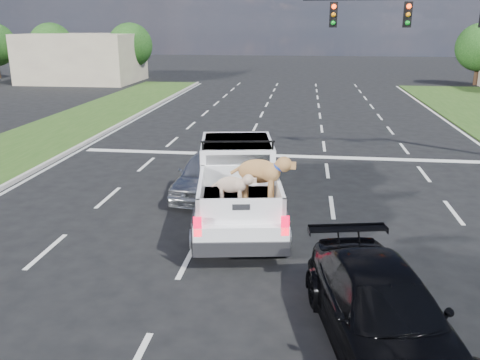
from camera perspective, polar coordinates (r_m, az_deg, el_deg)
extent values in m
plane|color=black|center=(11.80, 2.55, -9.36)|extent=(160.00, 160.00, 0.00)
cube|color=silver|center=(18.38, -12.34, 0.11)|extent=(0.12, 60.00, 0.01)
cube|color=silver|center=(17.54, -1.49, -0.32)|extent=(0.12, 60.00, 0.01)
cube|color=silver|center=(17.37, 10.00, -0.75)|extent=(0.12, 60.00, 0.01)
cube|color=silver|center=(17.90, 21.25, -1.15)|extent=(0.12, 60.00, 0.01)
cube|color=silver|center=(19.84, -22.05, 0.48)|extent=(0.15, 60.00, 0.01)
cube|color=silver|center=(21.21, 4.84, 2.72)|extent=(17.00, 0.45, 0.01)
cube|color=#9D9690|center=(19.95, -22.70, 0.68)|extent=(0.15, 60.00, 0.14)
cube|color=black|center=(21.37, 18.31, 17.22)|extent=(0.30, 0.18, 0.95)
sphere|color=#FF3507|center=(21.27, 18.45, 18.02)|extent=(0.18, 0.18, 0.18)
cube|color=black|center=(21.06, 10.45, 17.78)|extent=(0.30, 0.18, 0.95)
sphere|color=#FF3507|center=(20.96, 10.51, 18.60)|extent=(0.18, 0.18, 0.18)
cube|color=#B6AB8B|center=(51.07, -17.24, 12.95)|extent=(10.00, 8.00, 4.40)
cylinder|color=#332114|center=(54.68, -20.18, 11.72)|extent=(0.44, 0.44, 2.16)
sphere|color=#12360E|center=(54.55, -20.42, 14.03)|extent=(4.20, 4.20, 4.20)
cylinder|color=#332114|center=(51.54, -12.06, 12.11)|extent=(0.44, 0.44, 2.16)
sphere|color=#12360E|center=(51.41, -12.22, 14.57)|extent=(4.20, 4.20, 4.20)
cylinder|color=#332114|center=(51.02, 25.04, 10.86)|extent=(0.44, 0.44, 2.16)
sphere|color=#12360E|center=(50.89, 25.36, 13.33)|extent=(4.20, 4.20, 4.20)
cylinder|color=black|center=(12.05, -4.62, -6.59)|extent=(0.44, 0.89, 0.85)
cylinder|color=black|center=(12.10, 4.67, -6.49)|extent=(0.44, 0.89, 0.85)
cylinder|color=black|center=(15.92, -3.89, -0.60)|extent=(0.44, 0.89, 0.85)
cylinder|color=black|center=(15.96, 3.10, -0.54)|extent=(0.44, 0.89, 0.85)
cube|color=white|center=(13.90, -0.21, -1.86)|extent=(3.01, 6.18, 0.58)
cube|color=white|center=(15.02, -0.35, 2.65)|extent=(2.43, 2.86, 0.96)
cube|color=black|center=(13.79, -0.23, 1.47)|extent=(1.72, 0.30, 0.69)
cylinder|color=black|center=(13.77, -0.25, 4.33)|extent=(2.00, 0.37, 0.06)
cube|color=black|center=(12.58, -0.07, -2.70)|extent=(2.41, 3.12, 0.07)
cube|color=white|center=(12.49, -4.43, -1.34)|extent=(0.53, 2.83, 0.58)
cube|color=white|center=(12.53, 4.28, -1.26)|extent=(0.53, 2.83, 0.58)
cube|color=white|center=(11.17, 0.12, -3.54)|extent=(1.98, 0.40, 0.58)
cube|color=red|center=(11.06, -4.78, -5.25)|extent=(0.19, 0.09, 0.45)
cube|color=red|center=(11.12, 5.08, -5.14)|extent=(0.19, 0.09, 0.45)
cube|color=black|center=(11.33, 0.14, -7.52)|extent=(2.17, 0.66, 0.34)
imported|color=silver|center=(16.28, -3.72, 0.74)|extent=(1.91, 4.11, 1.36)
imported|color=black|center=(9.03, 15.69, -14.03)|extent=(2.83, 5.01, 1.37)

